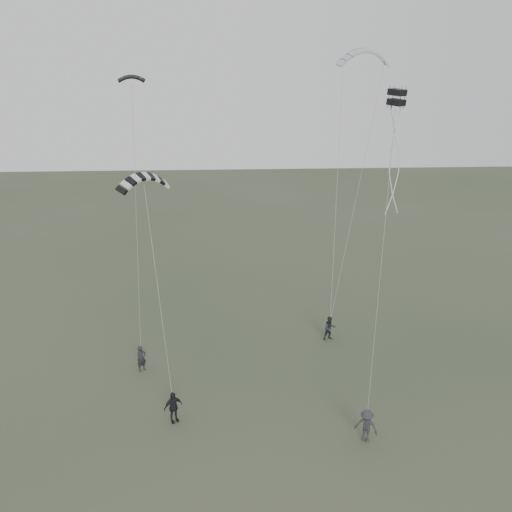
{
  "coord_description": "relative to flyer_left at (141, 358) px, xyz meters",
  "views": [
    {
      "loc": [
        -0.54,
        -21.54,
        16.89
      ],
      "look_at": [
        1.0,
        5.01,
        7.03
      ],
      "focal_mm": 35.0,
      "sensor_mm": 36.0,
      "label": 1
    }
  ],
  "objects": [
    {
      "name": "ground",
      "position": [
        5.88,
        -4.57,
        -0.81
      ],
      "size": [
        140.0,
        140.0,
        0.0
      ],
      "primitive_type": "plane",
      "color": "#33402A",
      "rests_on": "ground"
    },
    {
      "name": "flyer_left",
      "position": [
        0.0,
        0.0,
        0.0
      ],
      "size": [
        0.71,
        0.68,
        1.63
      ],
      "primitive_type": "imported",
      "rotation": [
        0.0,
        0.0,
        0.69
      ],
      "color": "black",
      "rests_on": "ground"
    },
    {
      "name": "flyer_right",
      "position": [
        11.96,
        3.0,
        0.02
      ],
      "size": [
        0.94,
        0.81,
        1.68
      ],
      "primitive_type": "imported",
      "rotation": [
        0.0,
        0.0,
        0.24
      ],
      "color": "#25262B",
      "rests_on": "ground"
    },
    {
      "name": "flyer_center",
      "position": [
        2.36,
        -4.81,
        0.05
      ],
      "size": [
        1.09,
        0.88,
        1.74
      ],
      "primitive_type": "imported",
      "rotation": [
        0.0,
        0.0,
        0.53
      ],
      "color": "black",
      "rests_on": "ground"
    },
    {
      "name": "flyer_far",
      "position": [
        11.79,
        -6.79,
        0.05
      ],
      "size": [
        1.29,
        1.12,
        1.73
      ],
      "primitive_type": "imported",
      "rotation": [
        0.0,
        0.0,
        -0.53
      ],
      "color": "#2C2D31",
      "rests_on": "ground"
    },
    {
      "name": "kite_dark_small",
      "position": [
        -0.19,
        5.46,
        15.79
      ],
      "size": [
        1.63,
        0.81,
        0.63
      ],
      "primitive_type": null,
      "rotation": [
        0.31,
        0.0,
        0.13
      ],
      "color": "black",
      "rests_on": "flyer_left"
    },
    {
      "name": "kite_pale_large",
      "position": [
        14.82,
        9.93,
        17.38
      ],
      "size": [
        3.69,
        1.39,
        1.68
      ],
      "primitive_type": null,
      "rotation": [
        0.27,
        0.0,
        0.06
      ],
      "color": "#B6B8BB",
      "rests_on": "flyer_right"
    },
    {
      "name": "kite_striped",
      "position": [
        1.1,
        -0.81,
        11.1
      ],
      "size": [
        2.79,
        2.34,
        1.25
      ],
      "primitive_type": null,
      "rotation": [
        0.33,
        0.0,
        0.6
      ],
      "color": "black",
      "rests_on": "flyer_center"
    },
    {
      "name": "kite_box",
      "position": [
        13.23,
        -2.42,
        14.96
      ],
      "size": [
        0.96,
        0.97,
        0.78
      ],
      "primitive_type": null,
      "rotation": [
        0.1,
        0.0,
        0.69
      ],
      "color": "black",
      "rests_on": "flyer_far"
    }
  ]
}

